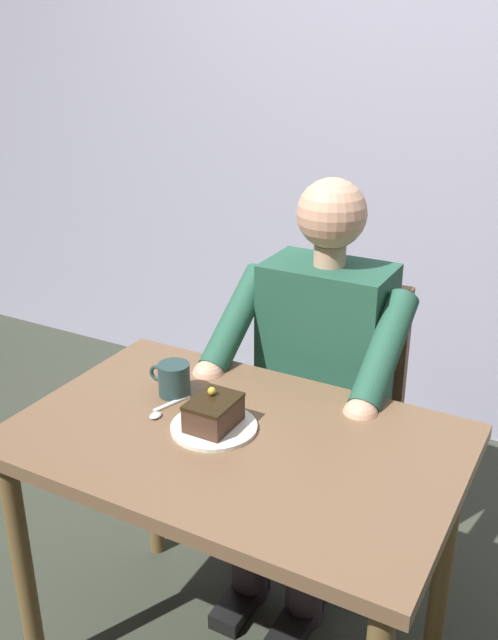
# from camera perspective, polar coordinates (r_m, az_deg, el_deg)

# --- Properties ---
(cafe_rear_panel) EXTENTS (6.40, 0.12, 3.00)m
(cafe_rear_panel) POSITION_cam_1_polar(r_m,az_deg,el_deg) (2.85, 15.37, 19.90)
(cafe_rear_panel) COLOR #A8A7C1
(cafe_rear_panel) RESTS_ON ground
(dining_table) EXTENTS (1.03, 0.67, 0.73)m
(dining_table) POSITION_cam_1_polar(r_m,az_deg,el_deg) (1.71, -1.13, -12.08)
(dining_table) COLOR brown
(dining_table) RESTS_ON ground
(chair) EXTENTS (0.42, 0.42, 0.88)m
(chair) POSITION_cam_1_polar(r_m,az_deg,el_deg) (2.28, 6.90, -7.08)
(chair) COLOR brown
(chair) RESTS_ON ground
(seated_person) EXTENTS (0.53, 0.58, 1.24)m
(seated_person) POSITION_cam_1_polar(r_m,az_deg,el_deg) (2.06, 5.28, -5.49)
(seated_person) COLOR #245440
(seated_person) RESTS_ON ground
(dessert_plate) EXTENTS (0.21, 0.21, 0.01)m
(dessert_plate) POSITION_cam_1_polar(r_m,az_deg,el_deg) (1.68, -2.89, -8.69)
(dessert_plate) COLOR white
(dessert_plate) RESTS_ON dining_table
(cake_slice) EXTENTS (0.10, 0.13, 0.09)m
(cake_slice) POSITION_cam_1_polar(r_m,az_deg,el_deg) (1.65, -2.92, -7.51)
(cake_slice) COLOR #462D20
(cake_slice) RESTS_ON dessert_plate
(coffee_cup) EXTENTS (0.12, 0.08, 0.09)m
(coffee_cup) POSITION_cam_1_polar(r_m,az_deg,el_deg) (1.81, -6.13, -4.74)
(coffee_cup) COLOR #253D3D
(coffee_cup) RESTS_ON dining_table
(dessert_spoon) EXTENTS (0.05, 0.14, 0.01)m
(dessert_spoon) POSITION_cam_1_polar(r_m,az_deg,el_deg) (1.76, -6.98, -7.24)
(dessert_spoon) COLOR silver
(dessert_spoon) RESTS_ON dining_table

